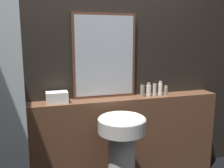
{
  "coord_description": "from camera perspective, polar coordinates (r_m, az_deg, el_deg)",
  "views": [
    {
      "loc": [
        -0.69,
        -1.19,
        1.54
      ],
      "look_at": [
        -0.01,
        1.06,
        1.09
      ],
      "focal_mm": 40.0,
      "sensor_mm": 36.0,
      "label": 1
    }
  ],
  "objects": [
    {
      "name": "conditioner_bottle",
      "position": [
        2.67,
        8.38,
        -1.36
      ],
      "size": [
        0.05,
        0.05,
        0.14
      ],
      "color": "white",
      "rests_on": "vanity_counter"
    },
    {
      "name": "lotion_bottle",
      "position": [
        2.69,
        9.71,
        -1.09
      ],
      "size": [
        0.04,
        0.04,
        0.16
      ],
      "color": "beige",
      "rests_on": "vanity_counter"
    },
    {
      "name": "wall_back",
      "position": [
        2.6,
        -1.26,
        4.37
      ],
      "size": [
        8.0,
        0.06,
        2.5
      ],
      "color": "black",
      "rests_on": "ground_plane"
    },
    {
      "name": "hand_soap_bottle",
      "position": [
        2.76,
        12.19,
        -1.47
      ],
      "size": [
        0.04,
        0.04,
        0.1
      ],
      "color": "gray",
      "rests_on": "vanity_counter"
    },
    {
      "name": "vanity_counter",
      "position": [
        2.68,
        -0.38,
        -12.98
      ],
      "size": [
        2.39,
        0.22,
        0.92
      ],
      "color": "brown",
      "rests_on": "ground_plane"
    },
    {
      "name": "body_wash_bottle",
      "position": [
        2.72,
        10.96,
        -1.07
      ],
      "size": [
        0.05,
        0.05,
        0.15
      ],
      "color": "white",
      "rests_on": "vanity_counter"
    },
    {
      "name": "pedestal_sink",
      "position": [
        2.3,
        2.21,
        -15.5
      ],
      "size": [
        0.42,
        0.42,
        0.85
      ],
      "color": "silver",
      "rests_on": "ground_plane"
    },
    {
      "name": "mirror",
      "position": [
        2.54,
        -1.72,
        6.38
      ],
      "size": [
        0.65,
        0.03,
        0.85
      ],
      "color": "#563323",
      "rests_on": "vanity_counter"
    },
    {
      "name": "towel_stack",
      "position": [
        2.43,
        -12.45,
        -3.0
      ],
      "size": [
        0.2,
        0.13,
        0.11
      ],
      "color": "white",
      "rests_on": "vanity_counter"
    },
    {
      "name": "shampoo_bottle",
      "position": [
        2.64,
        6.97,
        -1.34
      ],
      "size": [
        0.04,
        0.04,
        0.16
      ],
      "color": "gray",
      "rests_on": "vanity_counter"
    }
  ]
}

